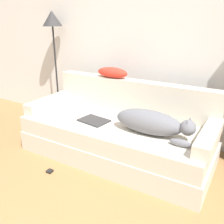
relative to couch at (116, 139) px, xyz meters
name	(u,v)px	position (x,y,z in m)	size (l,w,h in m)	color
wall_back	(155,34)	(0.11, 0.77, 1.14)	(7.01, 0.06, 2.70)	silver
couch	(116,139)	(0.00, 0.00, 0.00)	(2.16, 0.95, 0.43)	beige
couch_backrest	(133,96)	(0.00, 0.41, 0.42)	(2.12, 0.15, 0.40)	beige
couch_arm_left	(50,102)	(-1.00, -0.01, 0.28)	(0.15, 0.76, 0.13)	beige
couch_arm_right	(209,137)	(1.00, -0.01, 0.28)	(0.15, 0.76, 0.13)	beige
dog	(152,123)	(0.46, -0.09, 0.34)	(0.84, 0.28, 0.25)	slate
laptop	(94,120)	(-0.23, -0.12, 0.23)	(0.35, 0.28, 0.02)	#2D2D30
throw_pillow	(112,72)	(-0.28, 0.39, 0.68)	(0.42, 0.16, 0.13)	red
floor_lamp	(53,30)	(-1.38, 0.55, 1.16)	(0.28, 0.28, 1.63)	#232326
power_adapter	(50,171)	(-0.43, -0.67, -0.20)	(0.06, 0.06, 0.02)	black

